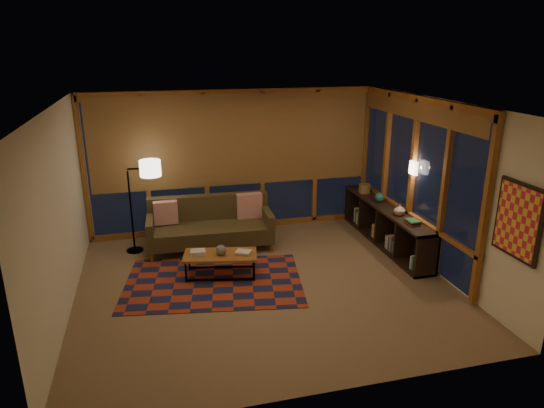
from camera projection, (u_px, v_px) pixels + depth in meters
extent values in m
cube|color=#927350|center=(264.00, 284.00, 7.36)|extent=(5.50, 5.00, 0.01)
cube|color=beige|center=(263.00, 105.00, 6.51)|extent=(5.50, 5.00, 0.01)
cube|color=#F3EAC7|center=(234.00, 161.00, 9.24)|extent=(5.50, 0.01, 2.70)
cube|color=#F3EAC7|center=(324.00, 277.00, 4.64)|extent=(5.50, 0.01, 2.70)
cube|color=#F3EAC7|center=(58.00, 216.00, 6.29)|extent=(0.01, 5.00, 2.70)
cube|color=#F3EAC7|center=(435.00, 187.00, 7.58)|extent=(0.01, 5.00, 2.70)
cube|color=#9D3219|center=(214.00, 282.00, 7.43)|extent=(2.92, 2.19, 0.01)
sphere|color=#2E2E34|center=(221.00, 250.00, 7.46)|extent=(0.20, 0.20, 0.16)
cylinder|color=olive|center=(365.00, 189.00, 9.45)|extent=(0.26, 0.26, 0.17)
sphere|color=#1F5F55|center=(380.00, 198.00, 8.89)|extent=(0.20, 0.20, 0.17)
imported|color=tan|center=(400.00, 210.00, 8.20)|extent=(0.24, 0.24, 0.20)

